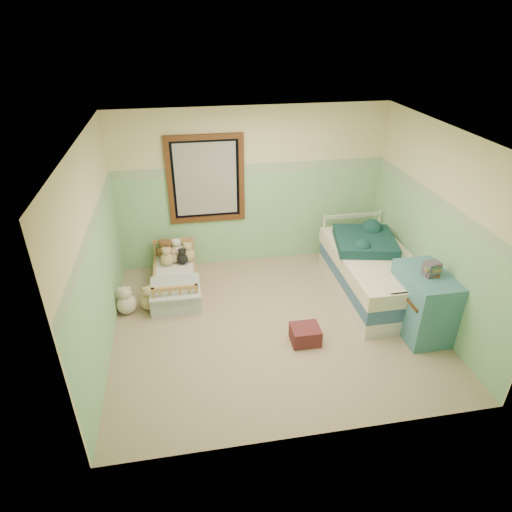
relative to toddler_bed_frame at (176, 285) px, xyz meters
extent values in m
cube|color=gray|center=(1.27, -1.05, -0.09)|extent=(4.20, 3.60, 0.02)
cube|color=silver|center=(1.27, -1.05, 2.43)|extent=(4.20, 3.60, 0.02)
cube|color=beige|center=(1.27, 0.75, 1.17)|extent=(4.20, 0.04, 2.50)
cube|color=beige|center=(1.27, -2.85, 1.17)|extent=(4.20, 0.04, 2.50)
cube|color=beige|center=(-0.83, -1.05, 1.17)|extent=(0.04, 3.60, 2.50)
cube|color=beige|center=(3.37, -1.05, 1.17)|extent=(0.04, 3.60, 2.50)
cube|color=#8DCC90|center=(1.27, 0.74, 0.67)|extent=(4.20, 0.01, 1.50)
cube|color=#4B8559|center=(1.27, 0.74, 1.49)|extent=(4.20, 0.01, 0.15)
cube|color=#43230E|center=(0.57, 0.71, 1.37)|extent=(1.16, 0.06, 1.36)
cube|color=#B1B1AA|center=(0.57, 0.72, 1.37)|extent=(0.92, 0.01, 1.12)
cube|color=#A3704F|center=(0.00, 0.00, 0.00)|extent=(0.64, 1.27, 0.16)
cube|color=white|center=(0.00, 0.00, 0.14)|extent=(0.58, 1.22, 0.12)
cube|color=#84A7DA|center=(0.00, -0.40, 0.22)|extent=(0.69, 0.64, 0.03)
sphere|color=brown|center=(-0.15, 0.50, 0.31)|extent=(0.22, 0.22, 0.22)
sphere|color=white|center=(0.05, 0.50, 0.31)|extent=(0.22, 0.22, 0.22)
sphere|color=tan|center=(-0.10, 0.28, 0.30)|extent=(0.21, 0.21, 0.21)
sphere|color=black|center=(0.13, 0.28, 0.29)|extent=(0.18, 0.18, 0.18)
sphere|color=beige|center=(-0.68, -0.45, 0.06)|extent=(0.28, 0.28, 0.28)
sphere|color=tan|center=(-0.37, -0.42, 0.04)|extent=(0.25, 0.25, 0.25)
cube|color=silver|center=(2.82, -0.60, 0.03)|extent=(0.98, 1.96, 0.22)
cube|color=#2E5A85|center=(2.82, -0.60, 0.25)|extent=(0.98, 1.96, 0.22)
cube|color=silver|center=(2.82, -0.60, 0.47)|extent=(1.02, 2.00, 0.22)
cube|color=black|center=(2.77, -0.30, 0.65)|extent=(0.99, 1.03, 0.14)
cube|color=teal|center=(3.10, -1.50, 0.35)|extent=(0.54, 0.86, 0.86)
cube|color=brown|center=(3.10, -1.53, 0.87)|extent=(0.21, 0.18, 0.18)
cube|color=maroon|center=(1.58, -1.47, 0.03)|extent=(0.36, 0.32, 0.22)
cube|color=yellow|center=(1.63, -1.16, -0.07)|extent=(0.34, 0.33, 0.03)
sphere|color=tan|center=(0.00, 0.35, 0.28)|extent=(0.16, 0.16, 0.16)
sphere|color=tan|center=(0.22, 0.35, 0.31)|extent=(0.22, 0.22, 0.22)
sphere|color=brown|center=(-0.08, 0.51, 0.31)|extent=(0.21, 0.21, 0.21)
camera|label=1|loc=(0.23, -5.64, 3.59)|focal=30.88mm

